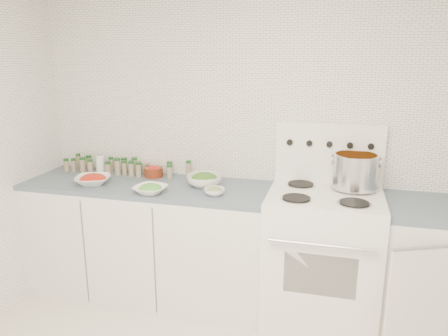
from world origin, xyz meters
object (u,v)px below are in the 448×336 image
at_px(bowl_tomato, 93,180).
at_px(bowl_snowpea, 150,189).
at_px(stove, 322,253).
at_px(stock_pot, 355,170).

xyz_separation_m(bowl_tomato, bowl_snowpea, (0.50, -0.09, -0.00)).
bearing_deg(stove, bowl_snowpea, -170.09).
height_order(bowl_tomato, bowl_snowpea, bowl_tomato).
distance_m(stock_pot, bowl_snowpea, 1.42).
distance_m(stove, stock_pot, 0.62).
bearing_deg(stock_pot, bowl_snowpea, -165.63).
relative_size(stove, bowl_snowpea, 5.39).
height_order(stove, bowl_tomato, stove).
bearing_deg(stove, bowl_tomato, -176.16).
xyz_separation_m(stove, stock_pot, (0.18, 0.14, 0.58)).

